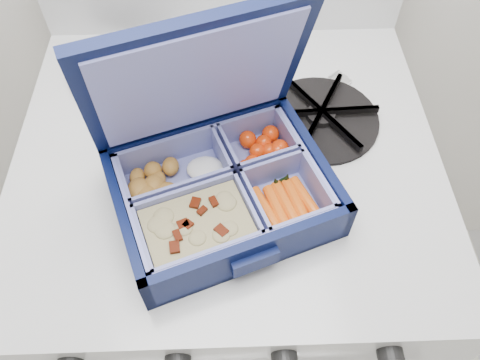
{
  "coord_description": "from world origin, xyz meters",
  "views": [
    {
      "loc": [
        0.12,
        1.29,
        1.31
      ],
      "look_at": [
        0.13,
        1.6,
        0.87
      ],
      "focal_mm": 35.0,
      "sensor_mm": 36.0,
      "label": 1
    }
  ],
  "objects_px": {
    "bento_box": "(222,192)",
    "stove": "(231,268)",
    "fork": "(294,112)",
    "burner_grate": "(321,114)"
  },
  "relations": [
    {
      "from": "stove",
      "to": "fork",
      "type": "relative_size",
      "value": 4.32
    },
    {
      "from": "stove",
      "to": "bento_box",
      "type": "relative_size",
      "value": 3.49
    },
    {
      "from": "stove",
      "to": "fork",
      "type": "distance_m",
      "value": 0.43
    },
    {
      "from": "stove",
      "to": "burner_grate",
      "type": "relative_size",
      "value": 5.18
    },
    {
      "from": "burner_grate",
      "to": "bento_box",
      "type": "bearing_deg",
      "value": -135.21
    },
    {
      "from": "bento_box",
      "to": "stove",
      "type": "bearing_deg",
      "value": 67.12
    },
    {
      "from": "bento_box",
      "to": "fork",
      "type": "bearing_deg",
      "value": 35.61
    },
    {
      "from": "stove",
      "to": "fork",
      "type": "height_order",
      "value": "fork"
    },
    {
      "from": "bento_box",
      "to": "fork",
      "type": "distance_m",
      "value": 0.18
    },
    {
      "from": "stove",
      "to": "burner_grate",
      "type": "bearing_deg",
      "value": 10.83
    }
  ]
}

